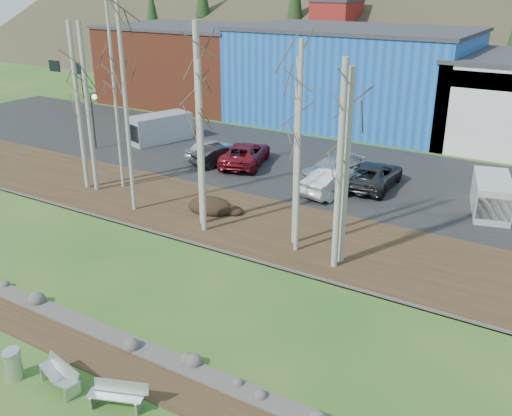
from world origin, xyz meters
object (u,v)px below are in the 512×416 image
Objects in this scene: car_1 at (221,155)px; litter_bin at (13,365)px; seagull at (114,395)px; car_2 at (245,154)px; car_4 at (336,181)px; car_3 at (332,168)px; car_5 at (374,175)px; bench_intact at (118,395)px; van_white at (492,196)px; van_grey at (158,128)px; street_lamp at (91,105)px; bench_damaged at (61,376)px; car_0 at (210,148)px.

litter_bin is at bearing 128.81° from car_1.
litter_bin is 3.66m from seagull.
car_4 is (7.73, -2.00, 0.01)m from car_2.
car_1 is 1.72m from car_2.
car_3 is 0.84× the size of car_5.
car_1 is 0.76× the size of car_5.
car_4 reaches higher than car_5.
car_4 is at bearing 74.01° from bench_intact.
car_2 is 1.19× the size of van_white.
bench_intact is 22.96m from car_3.
seagull is at bearing -33.83° from van_grey.
car_5 is 18.34m from van_grey.
van_white is at bearing 18.76° from car_3.
car_3 is at bearing 25.53° from street_lamp.
bench_intact is 3.91× the size of seagull.
seagull is 0.09× the size of van_grey.
bench_intact is 2.24m from bench_damaged.
seagull is 0.08× the size of car_5.
bench_damaged is at bearing -63.71° from car_3.
bench_damaged is 0.45× the size of car_1.
car_1 is at bearing 7.91° from car_4.
bench_damaged is 4.00× the size of seagull.
seagull is 22.83m from van_white.
street_lamp is at bearing 140.48° from seagull.
street_lamp reaches higher than bench_intact.
car_4 reaches higher than bench_intact.
car_4 is 1.02× the size of van_white.
seagull is at bearing -58.90° from car_3.
van_grey reaches higher than bench_intact.
litter_bin is at bearing 86.52° from car_2.
car_0 is at bearing -19.69° from car_2.
car_3 is 0.96× the size of car_4.
car_2 is at bearing 92.05° from bench_intact.
car_5 is 7.04m from van_white.
van_white is at bearing 14.11° from van_grey.
car_0 is 12.32m from car_5.
car_0 is 3.11m from car_2.
street_lamp reaches higher than car_1.
car_0 reaches higher than car_1.
car_4 is 8.64m from van_white.
car_5 reaches higher than litter_bin.
car_4 is at bearing -166.54° from car_1.
car_1 is 0.88× the size of van_white.
bench_damaged is at bearing -37.24° from van_grey.
bench_intact is at bearing 17.78° from bench_damaged.
street_lamp is 21.43m from car_5.
litter_bin is at bearing -33.11° from street_lamp.
van_white is (9.89, -0.83, 0.29)m from car_3.
bench_intact is at bearing 125.70° from car_0.
car_2 reaches higher than bench_damaged.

